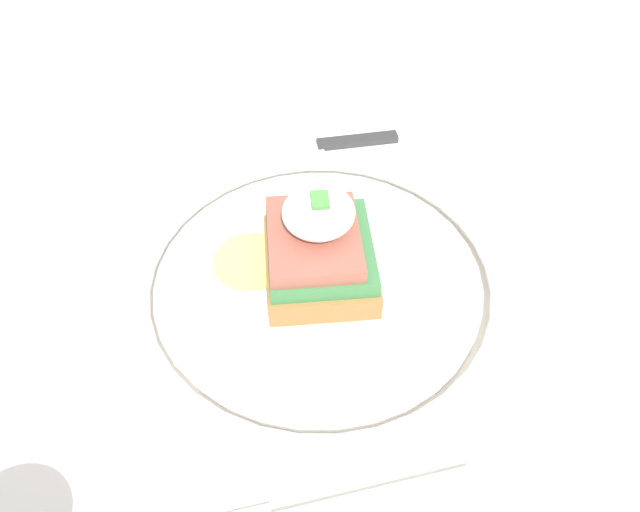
{
  "coord_description": "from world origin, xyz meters",
  "views": [
    {
      "loc": [
        -0.26,
        0.08,
        1.12
      ],
      "look_at": [
        0.04,
        0.05,
        0.78
      ],
      "focal_mm": 35.0,
      "sensor_mm": 36.0,
      "label": 1
    }
  ],
  "objects_px": {
    "sandwich": "(317,247)",
    "knife": "(318,146)",
    "fork": "(331,509)",
    "plate": "(320,280)"
  },
  "relations": [
    {
      "from": "sandwich",
      "to": "knife",
      "type": "distance_m",
      "value": 0.17
    },
    {
      "from": "fork",
      "to": "knife",
      "type": "distance_m",
      "value": 0.34
    },
    {
      "from": "sandwich",
      "to": "fork",
      "type": "xyz_separation_m",
      "value": [
        -0.17,
        0.01,
        -0.04
      ]
    },
    {
      "from": "sandwich",
      "to": "knife",
      "type": "bearing_deg",
      "value": -5.35
    },
    {
      "from": "plate",
      "to": "sandwich",
      "type": "xyz_separation_m",
      "value": [
        0.0,
        0.0,
        0.04
      ]
    },
    {
      "from": "plate",
      "to": "fork",
      "type": "height_order",
      "value": "plate"
    },
    {
      "from": "fork",
      "to": "knife",
      "type": "height_order",
      "value": "knife"
    },
    {
      "from": "sandwich",
      "to": "fork",
      "type": "bearing_deg",
      "value": 177.71
    },
    {
      "from": "sandwich",
      "to": "knife",
      "type": "height_order",
      "value": "sandwich"
    },
    {
      "from": "plate",
      "to": "knife",
      "type": "relative_size",
      "value": 1.57
    }
  ]
}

